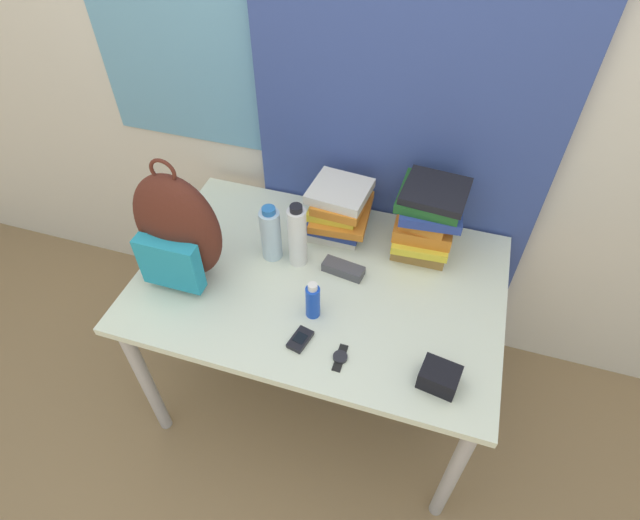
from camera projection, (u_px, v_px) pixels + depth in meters
The scene contains 14 objects.
ground_plane at pixel (288, 477), 2.03m from camera, with size 12.00×12.00×0.00m, color #8C704C.
wall_back at pixel (362, 80), 1.76m from camera, with size 6.00×0.06×2.50m.
curtain_blue at pixel (406, 94), 1.69m from camera, with size 1.09×0.04×2.50m.
desk at pixel (320, 294), 1.84m from camera, with size 1.29×0.86×0.75m.
backpack at pixel (177, 231), 1.66m from camera, with size 0.31×0.19×0.48m.
book_stack_left at pixel (339, 209), 1.89m from camera, with size 0.23×0.28×0.21m.
book_stack_center at pixel (427, 218), 1.80m from camera, with size 0.24×0.28×0.28m.
water_bottle at pixel (271, 234), 1.79m from camera, with size 0.07×0.07×0.23m.
sports_bottle at pixel (297, 236), 1.75m from camera, with size 0.07×0.07×0.26m.
sunscreen_bottle at pixel (313, 301), 1.62m from camera, with size 0.05×0.05×0.15m.
cell_phone at pixel (300, 339), 1.59m from camera, with size 0.07×0.10×0.02m.
sunglasses_case at pixel (343, 269), 1.79m from camera, with size 0.16×0.08×0.04m.
camera_pouch at pixel (439, 377), 1.47m from camera, with size 0.13×0.11×0.07m.
wristwatch at pixel (340, 357), 1.55m from camera, with size 0.05×0.10×0.01m.
Camera 1 is at (0.35, -0.70, 2.07)m, focal length 28.00 mm.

